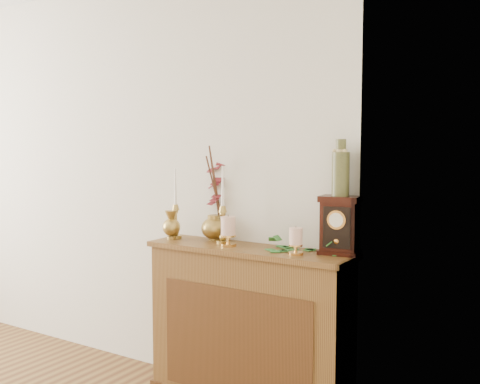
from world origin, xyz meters
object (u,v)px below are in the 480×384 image
Objects in this scene: candlestick_left at (176,216)px; bud_vase at (171,225)px; ginger_jar at (216,197)px; mantel_clock at (340,226)px; ceramic_vase at (341,171)px; candlestick_center at (223,218)px.

bud_vase is (-0.00, -0.04, -0.05)m from candlestick_left.
ginger_jar is 1.85× the size of mantel_clock.
mantel_clock is 0.29m from ceramic_vase.
ginger_jar reaches higher than candlestick_center.
candlestick_center is 0.36m from bud_vase.
ginger_jar is at bearing 170.14° from mantel_clock.
bud_vase is 1.12m from ceramic_vase.
ceramic_vase is (0.83, -0.04, 0.19)m from ginger_jar.
bud_vase is 1.07m from mantel_clock.
ginger_jar reaches higher than candlestick_left.
candlestick_left is at bearing -152.49° from ginger_jar.
candlestick_center is 0.20m from ginger_jar.
candlestick_left is at bearing 90.00° from bud_vase.
ceramic_vase is at bearing 90.00° from mantel_clock.
bud_vase is 0.31× the size of ginger_jar.
mantel_clock reaches higher than bud_vase.
candlestick_center is (0.35, 0.00, 0.01)m from candlestick_left.
candlestick_center reaches higher than mantel_clock.
mantel_clock is (0.83, -0.04, -0.11)m from ginger_jar.
ceramic_vase is at bearing 6.13° from candlestick_center.
bud_vase is at bearing -173.60° from ceramic_vase.
candlestick_left is 0.75× the size of ginger_jar.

